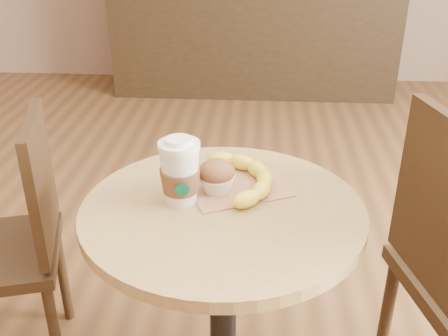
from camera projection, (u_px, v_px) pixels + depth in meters
name	position (u px, v px, depth m)	size (l,w,h in m)	color
cafe_table	(223.00, 282.00, 1.34)	(0.67, 0.67, 0.75)	black
chair_left	(13.00, 239.00, 1.60)	(0.47, 0.47, 0.86)	#302011
service_counter	(255.00, 26.00, 4.17)	(2.30, 0.65, 1.04)	black
kraft_bag	(237.00, 187.00, 1.31)	(0.24, 0.18, 0.00)	#AC7853
coffee_cup	(180.00, 174.00, 1.22)	(0.10, 0.10, 0.16)	silver
muffin	(217.00, 176.00, 1.28)	(0.09, 0.09, 0.08)	silver
banana	(241.00, 178.00, 1.31)	(0.19, 0.28, 0.04)	yellow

